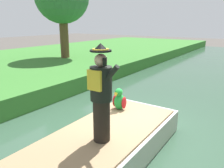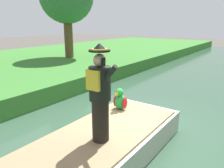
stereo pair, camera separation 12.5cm
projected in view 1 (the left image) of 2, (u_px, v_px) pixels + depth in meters
ground_plane at (132, 137)px, 5.76m from camera, size 80.00×80.00×0.00m
canal_water at (132, 136)px, 5.75m from camera, size 6.83×48.00×0.10m
boat at (104, 145)px, 4.68m from camera, size 1.83×4.21×0.61m
person_pirate at (101, 95)px, 4.01m from camera, size 0.61×0.42×1.85m
parrot_plush at (119, 100)px, 5.72m from camera, size 0.36×0.34×0.57m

